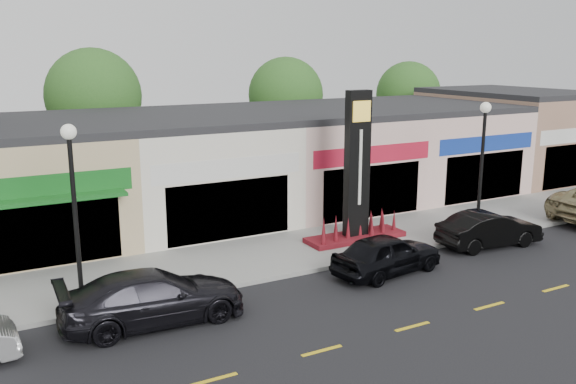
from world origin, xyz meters
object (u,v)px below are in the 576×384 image
at_px(pylon_sign, 357,188).
at_px(car_black_sedan, 387,254).
at_px(lamp_west_near, 74,199).
at_px(lamp_east_near, 482,155).
at_px(car_black_conv, 489,229).
at_px(car_dark_sedan, 153,297).

distance_m(pylon_sign, car_black_sedan, 3.90).
relative_size(lamp_west_near, lamp_east_near, 1.00).
height_order(car_black_sedan, car_black_conv, car_black_sedan).
bearing_deg(lamp_east_near, car_black_sedan, -164.03).
relative_size(lamp_west_near, pylon_sign, 0.91).
relative_size(pylon_sign, car_black_sedan, 1.42).
relative_size(lamp_west_near, car_black_sedan, 1.30).
bearing_deg(car_black_sedan, car_dark_sedan, 82.17).
height_order(lamp_east_near, car_black_conv, lamp_east_near).
bearing_deg(pylon_sign, lamp_west_near, -171.23).
bearing_deg(car_dark_sedan, car_black_conv, -86.20).
xyz_separation_m(lamp_west_near, car_black_conv, (15.42, -1.21, -2.77)).
bearing_deg(car_black_sedan, lamp_east_near, -81.88).
distance_m(lamp_east_near, car_dark_sedan, 14.68).
bearing_deg(lamp_west_near, pylon_sign, 8.77).
bearing_deg(car_black_conv, car_dark_sedan, 97.32).
bearing_deg(pylon_sign, car_black_sedan, -106.84).
bearing_deg(car_black_conv, pylon_sign, 61.84).
height_order(pylon_sign, car_black_sedan, pylon_sign).
bearing_deg(car_black_sedan, lamp_west_near, 72.31).
xyz_separation_m(pylon_sign, car_black_sedan, (-1.04, -3.42, -1.56)).
bearing_deg(lamp_west_near, car_black_conv, -4.47).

